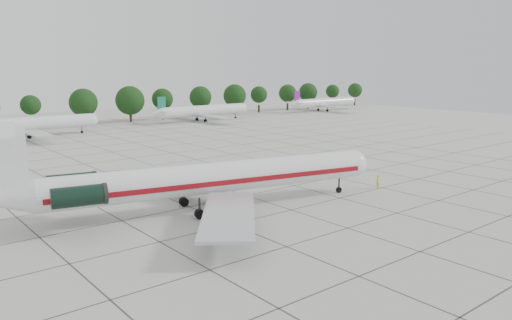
# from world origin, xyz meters

# --- Properties ---
(ground) EXTENTS (260.00, 260.00, 0.00)m
(ground) POSITION_xyz_m (0.00, 0.00, 0.00)
(ground) COLOR beige
(ground) RESTS_ON ground
(apron_joints) EXTENTS (170.00, 170.00, 0.02)m
(apron_joints) POSITION_xyz_m (0.00, 15.00, 0.01)
(apron_joints) COLOR #383838
(apron_joints) RESTS_ON ground
(main_airliner) EXTENTS (42.53, 32.97, 10.08)m
(main_airliner) POSITION_xyz_m (-8.29, -2.02, 3.56)
(main_airliner) COLOR silver
(main_airliner) RESTS_ON ground
(ground_crew) EXTENTS (0.77, 0.73, 1.76)m
(ground_crew) POSITION_xyz_m (15.35, -7.74, 0.88)
(ground_crew) COLOR yellow
(ground_crew) RESTS_ON ground
(bg_airliner_c) EXTENTS (28.24, 27.20, 7.40)m
(bg_airliner_c) POSITION_xyz_m (-6.11, 69.48, 2.91)
(bg_airliner_c) COLOR silver
(bg_airliner_c) RESTS_ON ground
(bg_airliner_d) EXTENTS (28.24, 27.20, 7.40)m
(bg_airliner_d) POSITION_xyz_m (41.95, 73.79, 2.91)
(bg_airliner_d) COLOR silver
(bg_airliner_d) RESTS_ON ground
(bg_airliner_e) EXTENTS (28.24, 27.20, 7.40)m
(bg_airliner_e) POSITION_xyz_m (92.86, 74.63, 2.91)
(bg_airliner_e) COLOR silver
(bg_airliner_e) RESTS_ON ground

